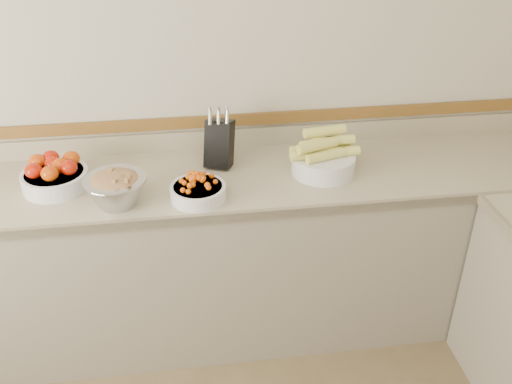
{
  "coord_description": "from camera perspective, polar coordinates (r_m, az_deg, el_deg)",
  "views": [
    {
      "loc": [
        0.07,
        -0.66,
        2.2
      ],
      "look_at": [
        0.35,
        1.35,
        1.0
      ],
      "focal_mm": 40.0,
      "sensor_mm": 36.0,
      "label": 1
    }
  ],
  "objects": [
    {
      "name": "back_wall",
      "position": [
        2.81,
        -9.16,
        11.54
      ],
      "size": [
        4.0,
        0.0,
        4.0
      ],
      "primitive_type": "plane",
      "rotation": [
        1.57,
        0.0,
        0.0
      ],
      "color": "beige",
      "rests_on": "ground_plane"
    },
    {
      "name": "counter_back",
      "position": [
        2.92,
        -7.78,
        -6.48
      ],
      "size": [
        4.0,
        0.65,
        1.08
      ],
      "color": "tan",
      "rests_on": "ground_plane"
    },
    {
      "name": "knife_block",
      "position": [
        2.73,
        -3.69,
        4.99
      ],
      "size": [
        0.17,
        0.18,
        0.3
      ],
      "color": "black",
      "rests_on": "counter_back"
    },
    {
      "name": "tomato_bowl",
      "position": [
        2.71,
        -19.5,
        1.63
      ],
      "size": [
        0.3,
        0.3,
        0.15
      ],
      "color": "silver",
      "rests_on": "counter_back"
    },
    {
      "name": "cherry_tomato_bowl",
      "position": [
        2.5,
        -5.82,
        0.25
      ],
      "size": [
        0.25,
        0.25,
        0.13
      ],
      "color": "silver",
      "rests_on": "counter_back"
    },
    {
      "name": "corn_bowl",
      "position": [
        2.7,
        6.74,
        3.41
      ],
      "size": [
        0.33,
        0.3,
        0.22
      ],
      "color": "silver",
      "rests_on": "counter_back"
    },
    {
      "name": "rhubarb_bowl",
      "position": [
        2.5,
        -13.84,
        0.4
      ],
      "size": [
        0.27,
        0.27,
        0.15
      ],
      "color": "#B2B2BA",
      "rests_on": "counter_back"
    }
  ]
}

